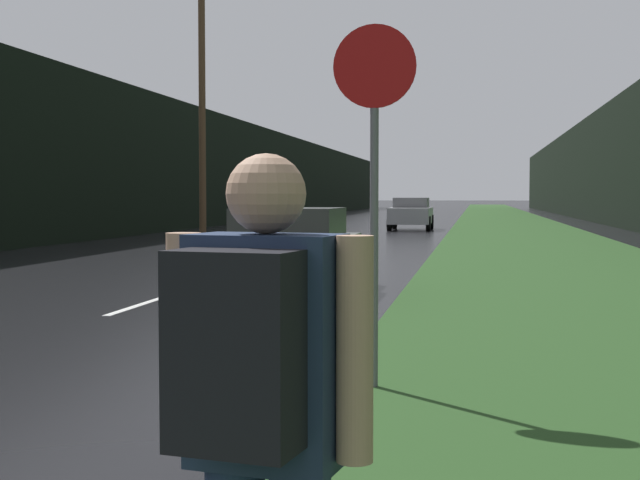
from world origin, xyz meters
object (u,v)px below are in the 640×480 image
at_px(stop_sign, 374,168).
at_px(car_passing_near, 288,250).
at_px(car_passing_far, 411,213).
at_px(hitchhiker_with_backpack, 261,427).

relative_size(stop_sign, car_passing_near, 0.74).
relative_size(stop_sign, car_passing_far, 0.71).
height_order(hitchhiker_with_backpack, car_passing_near, hitchhiker_with_backpack).
xyz_separation_m(hitchhiker_with_backpack, car_passing_near, (-2.45, 11.79, -0.27)).
bearing_deg(car_passing_near, hitchhiker_with_backpack, 101.76).
bearing_deg(car_passing_far, car_passing_near, 90.00).
xyz_separation_m(hitchhiker_with_backpack, car_passing_far, (-2.45, 39.17, -0.22)).
bearing_deg(car_passing_far, stop_sign, 93.66).
distance_m(stop_sign, car_passing_far, 34.30).
height_order(stop_sign, car_passing_far, stop_sign).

